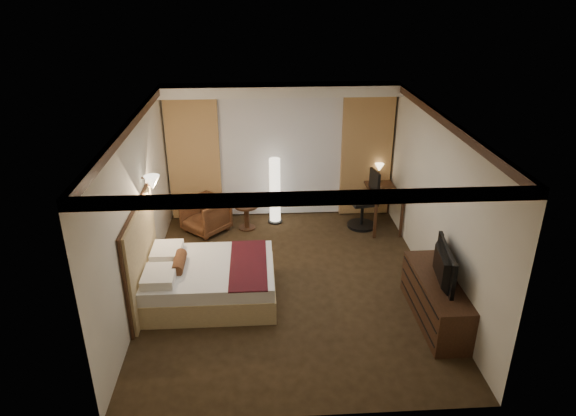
{
  "coord_description": "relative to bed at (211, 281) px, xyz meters",
  "views": [
    {
      "loc": [
        -0.47,
        -7.02,
        4.49
      ],
      "look_at": [
        0.0,
        0.4,
        1.15
      ],
      "focal_mm": 32.0,
      "sensor_mm": 36.0,
      "label": 1
    }
  ],
  "objects": [
    {
      "name": "right_wall",
      "position": [
        3.47,
        0.32,
        1.07
      ],
      "size": [
        0.02,
        5.5,
        2.7
      ],
      "primitive_type": "cube",
      "color": "beige",
      "rests_on": "floor"
    },
    {
      "name": "curtain_sheer",
      "position": [
        1.22,
        2.99,
        0.97
      ],
      "size": [
        2.48,
        0.04,
        2.45
      ],
      "primitive_type": "cube",
      "color": "silver",
      "rests_on": "back_wall"
    },
    {
      "name": "ceiling",
      "position": [
        1.22,
        0.32,
        2.42
      ],
      "size": [
        4.5,
        5.5,
        0.01
      ],
      "primitive_type": "cube",
      "color": "white",
      "rests_on": "back_wall"
    },
    {
      "name": "left_wall",
      "position": [
        -1.03,
        0.32,
        1.07
      ],
      "size": [
        0.02,
        5.5,
        2.7
      ],
      "primitive_type": "cube",
      "color": "beige",
      "rests_on": "floor"
    },
    {
      "name": "back_wall",
      "position": [
        1.22,
        3.07,
        1.07
      ],
      "size": [
        4.5,
        0.02,
        2.7
      ],
      "primitive_type": "cube",
      "color": "beige",
      "rests_on": "floor"
    },
    {
      "name": "wall_sconce",
      "position": [
        -0.87,
        0.76,
        1.34
      ],
      "size": [
        0.24,
        0.24,
        0.24
      ],
      "primitive_type": null,
      "color": "white",
      "rests_on": "left_wall"
    },
    {
      "name": "curtain_left_drape",
      "position": [
        -0.48,
        2.93,
        0.97
      ],
      "size": [
        1.0,
        0.14,
        2.45
      ],
      "primitive_type": "cube",
      "color": "tan",
      "rests_on": "back_wall"
    },
    {
      "name": "dresser",
      "position": [
        3.22,
        -0.76,
        0.05
      ],
      "size": [
        0.5,
        1.69,
        0.66
      ],
      "primitive_type": null,
      "color": "black",
      "rests_on": "floor"
    },
    {
      "name": "headboard",
      "position": [
        -0.98,
        0.0,
        0.47
      ],
      "size": [
        0.12,
        1.81,
        1.5
      ],
      "primitive_type": null,
      "color": "tan",
      "rests_on": "floor"
    },
    {
      "name": "desk_lamp",
      "position": [
        3.17,
        2.78,
        0.64
      ],
      "size": [
        0.18,
        0.18,
        0.34
      ],
      "primitive_type": null,
      "color": "#FFD899",
      "rests_on": "desk"
    },
    {
      "name": "soffit",
      "position": [
        1.22,
        2.82,
        2.32
      ],
      "size": [
        4.5,
        0.5,
        0.2
      ],
      "primitive_type": "cube",
      "color": "white",
      "rests_on": "ceiling"
    },
    {
      "name": "desk",
      "position": [
        3.17,
        2.34,
        0.09
      ],
      "size": [
        0.55,
        1.18,
        0.75
      ],
      "primitive_type": null,
      "color": "black",
      "rests_on": "floor"
    },
    {
      "name": "side_table",
      "position": [
        0.52,
        2.36,
        -0.03
      ],
      "size": [
        0.46,
        0.46,
        0.5
      ],
      "primitive_type": null,
      "color": "black",
      "rests_on": "floor"
    },
    {
      "name": "television",
      "position": [
        3.19,
        -0.76,
        0.66
      ],
      "size": [
        0.7,
        1.07,
        0.13
      ],
      "primitive_type": "imported",
      "rotation": [
        0.0,
        0.0,
        1.44
      ],
      "color": "black",
      "rests_on": "dresser"
    },
    {
      "name": "bed",
      "position": [
        0.0,
        0.0,
        0.0
      ],
      "size": [
        1.94,
        1.51,
        0.57
      ],
      "primitive_type": null,
      "color": "white",
      "rests_on": "floor"
    },
    {
      "name": "armchair",
      "position": [
        -0.26,
        2.27,
        0.09
      ],
      "size": [
        0.99,
        0.99,
        0.74
      ],
      "primitive_type": "imported",
      "rotation": [
        0.0,
        0.0,
        -0.75
      ],
      "color": "#4D2717",
      "rests_on": "floor"
    },
    {
      "name": "floor_lamp",
      "position": [
        1.08,
        2.62,
        0.39
      ],
      "size": [
        0.28,
        0.28,
        1.35
      ],
      "primitive_type": null,
      "color": "white",
      "rests_on": "floor"
    },
    {
      "name": "crown_molding",
      "position": [
        1.22,
        0.32,
        2.36
      ],
      "size": [
        4.5,
        5.5,
        0.12
      ],
      "primitive_type": null,
      "color": "black",
      "rests_on": "ceiling"
    },
    {
      "name": "office_chair",
      "position": [
        2.77,
        2.29,
        0.3
      ],
      "size": [
        0.64,
        0.64,
        1.16
      ],
      "primitive_type": null,
      "rotation": [
        0.0,
        0.0,
        0.16
      ],
      "color": "black",
      "rests_on": "floor"
    },
    {
      "name": "curtain_right_drape",
      "position": [
        2.92,
        2.93,
        0.97
      ],
      "size": [
        1.0,
        0.14,
        2.45
      ],
      "primitive_type": "cube",
      "color": "tan",
      "rests_on": "back_wall"
    },
    {
      "name": "floor",
      "position": [
        1.22,
        0.32,
        -0.28
      ],
      "size": [
        4.5,
        5.5,
        0.01
      ],
      "primitive_type": "cube",
      "color": "black",
      "rests_on": "ground"
    }
  ]
}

